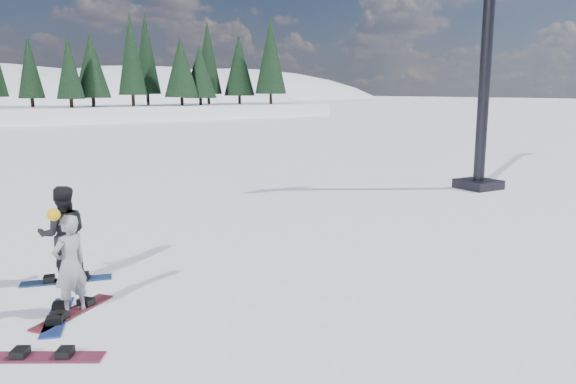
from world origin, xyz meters
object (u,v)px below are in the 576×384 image
(snowboarder_woman, at_px, (70,264))
(snowboard_loose_a, at_px, (58,317))
(snowboarder_man, at_px, (63,234))
(lift_tower, at_px, (484,90))
(snowboard_loose_b, at_px, (43,357))

(snowboarder_woman, height_order, snowboard_loose_a, snowboarder_woman)
(snowboarder_man, relative_size, snowboard_loose_a, 1.13)
(snowboarder_man, xyz_separation_m, snowboard_loose_a, (-0.55, -1.56, -0.83))
(snowboarder_man, bearing_deg, snowboarder_woman, 93.50)
(lift_tower, xyz_separation_m, snowboard_loose_a, (-14.42, -3.00, -3.28))
(lift_tower, xyz_separation_m, snowboarder_man, (-13.87, -1.44, -2.45))
(snowboarder_man, distance_m, snowboard_loose_a, 1.85)
(snowboard_loose_a, bearing_deg, snowboarder_man, 3.18)
(snowboarder_woman, height_order, snowboard_loose_b, snowboarder_woman)
(snowboarder_man, height_order, snowboard_loose_b, snowboarder_man)
(snowboarder_woman, distance_m, snowboard_loose_a, 0.79)
(lift_tower, height_order, snowboard_loose_a, lift_tower)
(snowboarder_woman, relative_size, snowboard_loose_a, 1.10)
(lift_tower, distance_m, snowboarder_man, 14.16)
(snowboarder_woman, xyz_separation_m, snowboard_loose_a, (-0.23, -0.03, -0.76))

